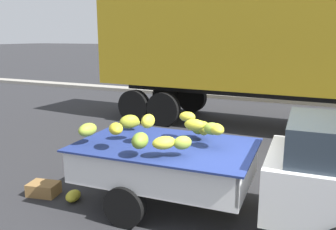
# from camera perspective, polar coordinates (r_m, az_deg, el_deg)

# --- Properties ---
(ground) EXTENTS (220.00, 220.00, 0.00)m
(ground) POSITION_cam_1_polar(r_m,az_deg,el_deg) (5.65, 11.47, -17.27)
(ground) COLOR #28282B
(curb_strip) EXTENTS (80.00, 0.80, 0.16)m
(curb_strip) POSITION_cam_1_polar(r_m,az_deg,el_deg) (16.05, 20.53, 2.09)
(curb_strip) COLOR gray
(curb_strip) RESTS_ON ground
(pickup_truck) EXTENTS (5.11, 2.06, 1.70)m
(pickup_truck) POSITION_cam_1_polar(r_m,az_deg,el_deg) (5.40, 19.66, -8.76)
(pickup_truck) COLOR white
(pickup_truck) RESTS_ON ground
(semi_trailer) EXTENTS (12.06, 2.89, 3.95)m
(semi_trailer) POSITION_cam_1_polar(r_m,az_deg,el_deg) (11.02, 19.17, 10.64)
(semi_trailer) COLOR gold
(semi_trailer) RESTS_ON ground
(fallen_banana_bunch_near_tailgate) EXTENTS (0.33, 0.41, 0.18)m
(fallen_banana_bunch_near_tailgate) POSITION_cam_1_polar(r_m,az_deg,el_deg) (6.47, -15.12, -12.54)
(fallen_banana_bunch_near_tailgate) COLOR gold
(fallen_banana_bunch_near_tailgate) RESTS_ON ground
(produce_crate) EXTENTS (0.58, 0.45, 0.23)m
(produce_crate) POSITION_cam_1_polar(r_m,az_deg,el_deg) (6.83, -19.53, -11.23)
(produce_crate) COLOR olive
(produce_crate) RESTS_ON ground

